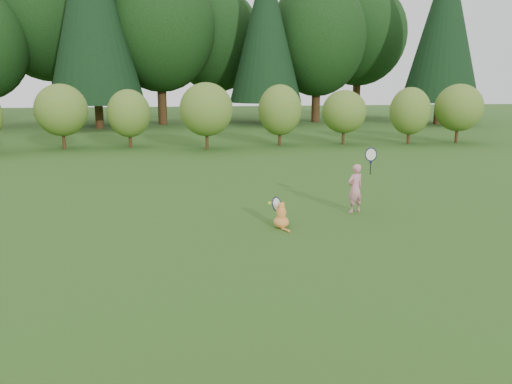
{
  "coord_description": "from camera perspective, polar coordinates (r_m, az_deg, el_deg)",
  "views": [
    {
      "loc": [
        -1.33,
        -8.86,
        2.88
      ],
      "look_at": [
        0.2,
        0.8,
        0.7
      ],
      "focal_mm": 35.0,
      "sensor_mm": 36.0,
      "label": 1
    }
  ],
  "objects": [
    {
      "name": "woodland_backdrop",
      "position": [
        32.22,
        -7.01,
        20.74
      ],
      "size": [
        48.0,
        10.0,
        15.0
      ],
      "primitive_type": null,
      "color": "black",
      "rests_on": "ground"
    },
    {
      "name": "shrub_row",
      "position": [
        21.95,
        -5.58,
        8.65
      ],
      "size": [
        28.0,
        3.0,
        2.8
      ],
      "primitive_type": null,
      "color": "#537725",
      "rests_on": "ground"
    },
    {
      "name": "ground",
      "position": [
        9.41,
        -0.44,
        -5.26
      ],
      "size": [
        100.0,
        100.0,
        0.0
      ],
      "primitive_type": "plane",
      "color": "#275016",
      "rests_on": "ground"
    },
    {
      "name": "tennis_ball",
      "position": [
        9.08,
        1.55,
        -1.28
      ],
      "size": [
        0.06,
        0.06,
        0.06
      ],
      "color": "#CEE51A",
      "rests_on": "ground"
    },
    {
      "name": "child",
      "position": [
        11.28,
        11.33,
        0.53
      ],
      "size": [
        0.64,
        0.39,
        1.64
      ],
      "rotation": [
        0.0,
        0.0,
        3.51
      ],
      "color": "pink",
      "rests_on": "ground"
    },
    {
      "name": "cat",
      "position": [
        10.02,
        2.89,
        -2.53
      ],
      "size": [
        0.41,
        0.75,
        0.72
      ],
      "rotation": [
        0.0,
        0.0,
        -0.12
      ],
      "color": "#CA6227",
      "rests_on": "ground"
    }
  ]
}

